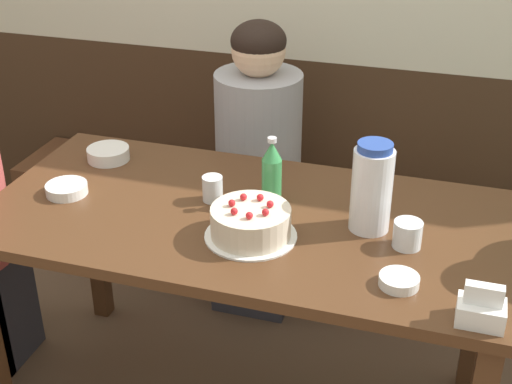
# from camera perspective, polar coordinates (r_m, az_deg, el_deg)

# --- Properties ---
(bench_seat) EXTENTS (2.60, 0.38, 0.43)m
(bench_seat) POSITION_cam_1_polar(r_m,az_deg,el_deg) (3.08, 3.85, -3.46)
(bench_seat) COLOR #56331E
(bench_seat) RESTS_ON ground_plane
(dining_table) EXTENTS (1.54, 0.78, 0.78)m
(dining_table) POSITION_cam_1_polar(r_m,az_deg,el_deg) (2.16, -1.01, -3.94)
(dining_table) COLOR #4C2D19
(dining_table) RESTS_ON ground_plane
(birthday_cake) EXTENTS (0.26, 0.26, 0.11)m
(birthday_cake) POSITION_cam_1_polar(r_m,az_deg,el_deg) (1.97, -0.43, -2.49)
(birthday_cake) COLOR white
(birthday_cake) RESTS_ON dining_table
(water_pitcher) EXTENTS (0.11, 0.11, 0.26)m
(water_pitcher) POSITION_cam_1_polar(r_m,az_deg,el_deg) (2.00, 9.25, 0.34)
(water_pitcher) COLOR white
(water_pitcher) RESTS_ON dining_table
(soju_bottle) EXTENTS (0.06, 0.06, 0.22)m
(soju_bottle) POSITION_cam_1_polar(r_m,az_deg,el_deg) (2.11, 1.27, 1.53)
(soju_bottle) COLOR #388E4C
(soju_bottle) RESTS_ON dining_table
(napkin_holder) EXTENTS (0.11, 0.08, 0.11)m
(napkin_holder) POSITION_cam_1_polar(r_m,az_deg,el_deg) (1.74, 17.58, -8.92)
(napkin_holder) COLOR white
(napkin_holder) RESTS_ON dining_table
(bowl_soup_white) EXTENTS (0.13, 0.13, 0.03)m
(bowl_soup_white) POSITION_cam_1_polar(r_m,az_deg,el_deg) (2.28, -14.91, 0.23)
(bowl_soup_white) COLOR white
(bowl_soup_white) RESTS_ON dining_table
(bowl_rice_small) EXTENTS (0.14, 0.14, 0.04)m
(bowl_rice_small) POSITION_cam_1_polar(r_m,az_deg,el_deg) (2.48, -11.73, 3.01)
(bowl_rice_small) COLOR white
(bowl_rice_small) RESTS_ON dining_table
(bowl_side_dish) EXTENTS (0.10, 0.10, 0.03)m
(bowl_side_dish) POSITION_cam_1_polar(r_m,az_deg,el_deg) (1.83, 11.37, -6.98)
(bowl_side_dish) COLOR white
(bowl_side_dish) RESTS_ON dining_table
(glass_water_tall) EXTENTS (0.06, 0.06, 0.08)m
(glass_water_tall) POSITION_cam_1_polar(r_m,az_deg,el_deg) (2.16, -3.50, 0.27)
(glass_water_tall) COLOR silver
(glass_water_tall) RESTS_ON dining_table
(glass_tumbler_short) EXTENTS (0.08, 0.08, 0.08)m
(glass_tumbler_short) POSITION_cam_1_polar(r_m,az_deg,el_deg) (1.98, 12.02, -3.33)
(glass_tumbler_short) COLOR silver
(glass_tumbler_short) RESTS_ON dining_table
(person_teal_shirt) EXTENTS (0.33, 0.34, 1.18)m
(person_teal_shirt) POSITION_cam_1_polar(r_m,az_deg,el_deg) (2.79, 0.19, 1.33)
(person_teal_shirt) COLOR #33333D
(person_teal_shirt) RESTS_ON ground_plane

